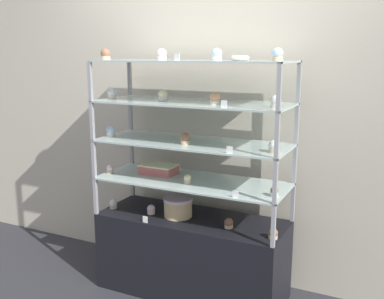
{
  "coord_description": "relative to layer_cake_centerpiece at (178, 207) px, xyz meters",
  "views": [
    {
      "loc": [
        1.3,
        -2.67,
        1.69
      ],
      "look_at": [
        0.0,
        0.0,
        1.05
      ],
      "focal_mm": 42.0,
      "sensor_mm": 36.0,
      "label": 1
    }
  ],
  "objects": [
    {
      "name": "ground_plane",
      "position": [
        0.1,
        0.03,
        -0.63
      ],
      "size": [
        20.0,
        20.0,
        0.0
      ],
      "primitive_type": "plane",
      "color": "#2D2D33"
    },
    {
      "name": "back_wall",
      "position": [
        0.1,
        0.42,
        0.67
      ],
      "size": [
        8.0,
        0.05,
        2.6
      ],
      "color": "beige",
      "rests_on": "ground_plane"
    },
    {
      "name": "display_base",
      "position": [
        0.1,
        0.03,
        -0.35
      ],
      "size": [
        1.31,
        0.5,
        0.57
      ],
      "color": "black",
      "rests_on": "ground_plane"
    },
    {
      "name": "display_riser_lower",
      "position": [
        0.1,
        0.03,
        0.19
      ],
      "size": [
        1.31,
        0.5,
        0.27
      ],
      "color": "#99999E",
      "rests_on": "display_base"
    },
    {
      "name": "display_riser_middle",
      "position": [
        0.1,
        0.03,
        0.45
      ],
      "size": [
        1.31,
        0.5,
        0.27
      ],
      "color": "#99999E",
      "rests_on": "display_riser_lower"
    },
    {
      "name": "display_riser_upper",
      "position": [
        0.1,
        0.03,
        0.72
      ],
      "size": [
        1.31,
        0.5,
        0.27
      ],
      "color": "#99999E",
      "rests_on": "display_riser_middle"
    },
    {
      "name": "display_riser_top",
      "position": [
        0.1,
        0.03,
        0.99
      ],
      "size": [
        1.31,
        0.5,
        0.27
      ],
      "color": "#99999E",
      "rests_on": "display_riser_upper"
    },
    {
      "name": "layer_cake_centerpiece",
      "position": [
        0.0,
        0.0,
        0.0
      ],
      "size": [
        0.2,
        0.2,
        0.14
      ],
      "color": "#DBBC84",
      "rests_on": "display_base"
    },
    {
      "name": "sheet_cake_frosted",
      "position": [
        -0.2,
        0.08,
        0.23
      ],
      "size": [
        0.26,
        0.16,
        0.07
      ],
      "color": "#C66660",
      "rests_on": "display_riser_lower"
    },
    {
      "name": "cupcake_0",
      "position": [
        -0.51,
        -0.06,
        -0.04
      ],
      "size": [
        0.06,
        0.06,
        0.07
      ],
      "color": "#CCB28C",
      "rests_on": "display_base"
    },
    {
      "name": "cupcake_1",
      "position": [
        -0.2,
        -0.04,
        -0.04
      ],
      "size": [
        0.06,
        0.06,
        0.07
      ],
      "color": "beige",
      "rests_on": "display_base"
    },
    {
      "name": "cupcake_2",
      "position": [
        0.4,
        -0.04,
        -0.04
      ],
      "size": [
        0.06,
        0.06,
        0.07
      ],
      "color": "#CCB28C",
      "rests_on": "display_base"
    },
    {
      "name": "cupcake_3",
      "position": [
        0.71,
        -0.08,
        -0.04
      ],
      "size": [
        0.06,
        0.06,
        0.07
      ],
      "color": "#CCB28C",
      "rests_on": "display_base"
    },
    {
      "name": "price_tag_0",
      "position": [
        -0.15,
        -0.2,
        -0.05
      ],
      "size": [
        0.04,
        0.0,
        0.04
      ],
      "color": "white",
      "rests_on": "display_base"
    },
    {
      "name": "cupcake_4",
      "position": [
        -0.52,
        -0.07,
        0.23
      ],
      "size": [
        0.05,
        0.05,
        0.06
      ],
      "color": "#CCB28C",
      "rests_on": "display_riser_lower"
    },
    {
      "name": "cupcake_5",
      "position": [
        0.1,
        -0.06,
        0.23
      ],
      "size": [
        0.05,
        0.05,
        0.06
      ],
      "color": "#CCB28C",
      "rests_on": "display_riser_lower"
    },
    {
      "name": "cupcake_6",
      "position": [
        0.7,
        -0.08,
        0.23
      ],
      "size": [
        0.05,
        0.05,
        0.06
      ],
      "color": "white",
      "rests_on": "display_riser_lower"
    },
    {
      "name": "price_tag_1",
      "position": [
        0.5,
        -0.2,
        0.22
      ],
      "size": [
        0.04,
        0.0,
        0.04
      ],
      "color": "white",
      "rests_on": "display_riser_lower"
    },
    {
      "name": "cupcake_7",
      "position": [
        -0.51,
        -0.05,
        0.51
      ],
      "size": [
        0.06,
        0.06,
        0.08
      ],
      "color": "white",
      "rests_on": "display_riser_middle"
    },
    {
      "name": "cupcake_8",
      "position": [
        0.09,
        -0.07,
        0.51
      ],
      "size": [
        0.06,
        0.06,
        0.08
      ],
      "color": "#CCB28C",
      "rests_on": "display_riser_middle"
    },
    {
      "name": "cupcake_9",
      "position": [
        0.68,
        -0.06,
        0.51
      ],
      "size": [
        0.06,
        0.06,
        0.08
      ],
      "color": "#CCB28C",
      "rests_on": "display_riser_middle"
    },
    {
      "name": "price_tag_2",
      "position": [
        0.45,
        -0.2,
        0.49
      ],
      "size": [
        0.04,
        0.0,
        0.04
      ],
      "color": "white",
      "rests_on": "display_riser_middle"
    },
    {
      "name": "cupcake_10",
      "position": [
        -0.5,
        -0.04,
        0.78
      ],
      "size": [
        0.06,
        0.06,
        0.08
      ],
      "color": "beige",
      "rests_on": "display_riser_upper"
    },
    {
      "name": "cupcake_11",
      "position": [
        -0.1,
        -0.01,
        0.78
      ],
      "size": [
        0.06,
        0.06,
        0.08
      ],
      "color": "white",
      "rests_on": "display_riser_upper"
    },
    {
      "name": "cupcake_12",
      "position": [
        0.3,
        -0.06,
        0.78
      ],
      "size": [
        0.06,
        0.06,
        0.08
      ],
      "color": "beige",
      "rests_on": "display_riser_upper"
    },
    {
      "name": "cupcake_13",
      "position": [
        0.69,
        -0.06,
        0.78
      ],
      "size": [
        0.06,
        0.06,
        0.08
      ],
      "color": "beige",
      "rests_on": "display_riser_upper"
    },
    {
      "name": "price_tag_3",
      "position": [
        0.42,
        -0.2,
        0.76
      ],
      "size": [
        0.04,
        0.0,
        0.04
      ],
      "color": "white",
      "rests_on": "display_riser_upper"
    },
    {
      "name": "cupcake_14",
      "position": [
        -0.5,
        -0.09,
        1.04
      ],
      "size": [
        0.07,
        0.07,
        0.08
      ],
      "color": "#CCB28C",
      "rests_on": "display_riser_top"
    },
    {
      "name": "cupcake_15",
      "position": [
        -0.11,
        -0.01,
        1.04
      ],
      "size": [
        0.07,
        0.07,
        0.08
      ],
      "color": "white",
      "rests_on": "display_riser_top"
    },
    {
      "name": "cupcake_16",
      "position": [
        0.29,
        -0.01,
        1.04
      ],
      "size": [
        0.07,
        0.07,
        0.08
      ],
      "color": "white",
      "rests_on": "display_riser_top"
    },
    {
      "name": "cupcake_17",
      "position": [
        0.69,
        -0.08,
        1.04
      ],
      "size": [
        0.07,
        0.07,
        0.08
      ],
      "color": "#CCB28C",
      "rests_on": "display_riser_top"
    },
    {
      "name": "price_tag_4",
      "position": [
        0.11,
        -0.2,
        1.03
      ],
      "size": [
        0.04,
        0.0,
        0.04
      ],
      "color": "white",
      "rests_on": "display_riser_top"
    },
    {
      "name": "donut_glazed",
      "position": [
        0.42,
        0.05,
        1.03
      ],
      "size": [
        0.11,
        0.11,
        0.03
      ],
      "color": "#EFE5CC",
      "rests_on": "display_riser_top"
    }
  ]
}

